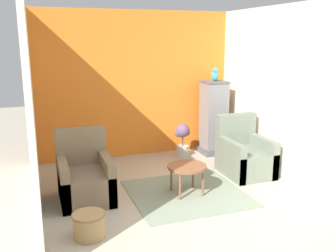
% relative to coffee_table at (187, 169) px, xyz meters
% --- Properties ---
extents(ground_plane, '(20.00, 20.00, 0.00)m').
position_rel_coffee_table_xyz_m(ground_plane, '(-0.17, -1.42, -0.39)').
color(ground_plane, '#B2A893').
rests_on(ground_plane, ground).
extents(wall_back_accent, '(3.86, 0.06, 2.76)m').
position_rel_coffee_table_xyz_m(wall_back_accent, '(-0.17, 2.15, 0.99)').
color(wall_back_accent, orange).
rests_on(wall_back_accent, ground_plane).
extents(wall_left, '(0.06, 3.55, 2.76)m').
position_rel_coffee_table_xyz_m(wall_left, '(-2.07, 0.35, 0.99)').
color(wall_left, silver).
rests_on(wall_left, ground_plane).
extents(wall_right, '(0.06, 3.55, 2.76)m').
position_rel_coffee_table_xyz_m(wall_right, '(1.73, 0.35, 0.99)').
color(wall_right, silver).
rests_on(wall_right, ground_plane).
extents(area_rug, '(1.64, 1.58, 0.01)m').
position_rel_coffee_table_xyz_m(area_rug, '(-0.00, 0.00, -0.38)').
color(area_rug, gray).
rests_on(area_rug, ground_plane).
extents(coffee_table, '(0.58, 0.58, 0.44)m').
position_rel_coffee_table_xyz_m(coffee_table, '(0.00, 0.00, 0.00)').
color(coffee_table, brown).
rests_on(coffee_table, ground_plane).
extents(armchair_left, '(0.72, 0.86, 0.98)m').
position_rel_coffee_table_xyz_m(armchair_left, '(-1.43, 0.33, -0.09)').
color(armchair_left, '#7A664C').
rests_on(armchair_left, ground_plane).
extents(armchair_right, '(0.72, 0.86, 0.98)m').
position_rel_coffee_table_xyz_m(armchair_right, '(1.24, 0.46, -0.09)').
color(armchair_right, slate).
rests_on(armchair_right, ground_plane).
extents(birdcage, '(0.51, 0.51, 1.44)m').
position_rel_coffee_table_xyz_m(birdcage, '(1.27, 1.70, 0.31)').
color(birdcage, '#555559').
rests_on(birdcage, ground_plane).
extents(parrot, '(0.12, 0.22, 0.26)m').
position_rel_coffee_table_xyz_m(parrot, '(1.27, 1.70, 1.17)').
color(parrot, teal).
rests_on(parrot, birdcage).
extents(potted_plant, '(0.29, 0.26, 0.64)m').
position_rel_coffee_table_xyz_m(potted_plant, '(0.62, 1.71, -0.02)').
color(potted_plant, beige).
rests_on(potted_plant, ground_plane).
extents(wicker_basket, '(0.39, 0.39, 0.29)m').
position_rel_coffee_table_xyz_m(wicker_basket, '(-1.54, -0.77, -0.23)').
color(wicker_basket, '#A37F51').
rests_on(wicker_basket, ground_plane).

